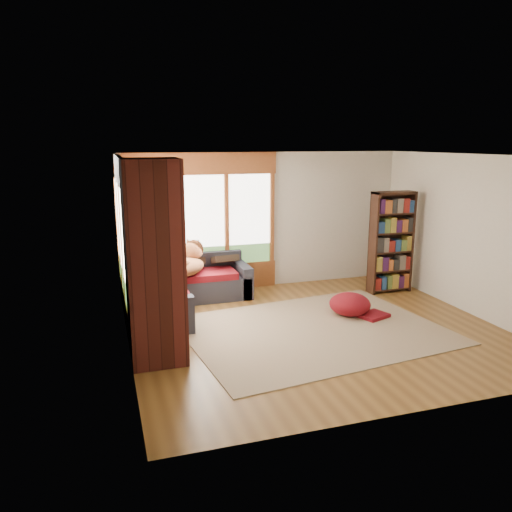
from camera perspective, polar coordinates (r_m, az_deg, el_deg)
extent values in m
plane|color=brown|center=(7.72, 6.81, -8.33)|extent=(5.50, 5.50, 0.00)
plane|color=white|center=(7.20, 7.37, 11.32)|extent=(5.50, 5.50, 0.00)
cube|color=silver|center=(9.65, 0.94, 4.07)|extent=(5.50, 0.04, 2.60)
cube|color=silver|center=(5.26, 18.40, -4.26)|extent=(5.50, 0.04, 2.60)
cube|color=silver|center=(6.72, -14.82, -0.33)|extent=(0.04, 5.00, 2.60)
cube|color=silver|center=(8.84, 23.55, 2.16)|extent=(0.04, 5.00, 2.60)
cube|color=brown|center=(9.31, -6.05, 3.98)|extent=(2.82, 0.10, 1.90)
cube|color=white|center=(9.31, -6.05, 3.98)|extent=(2.54, 0.09, 1.62)
cube|color=brown|center=(7.88, -15.07, 1.97)|extent=(0.10, 2.62, 1.90)
cube|color=white|center=(7.88, -15.07, 1.97)|extent=(0.09, 2.36, 1.62)
cube|color=#79875C|center=(8.64, -15.29, 5.58)|extent=(0.03, 0.72, 0.90)
cube|color=#471914|center=(6.40, -11.53, -0.80)|extent=(0.70, 0.70, 2.60)
cube|color=#262832|center=(9.08, -8.14, -3.70)|extent=(2.20, 0.90, 0.42)
cube|color=#262832|center=(9.31, -8.57, -0.74)|extent=(2.20, 0.20, 0.38)
cube|color=#262832|center=(9.25, -2.03, -2.66)|extent=(0.20, 0.90, 0.60)
cube|color=maroon|center=(8.87, -8.70, -2.29)|extent=(1.90, 0.66, 0.12)
cube|color=#262832|center=(8.38, -11.80, -5.26)|extent=(0.90, 2.20, 0.42)
cube|color=#262832|center=(8.25, -14.35, -2.80)|extent=(0.20, 2.20, 0.38)
cube|color=#262832|center=(7.41, -11.03, -6.94)|extent=(0.90, 0.20, 0.60)
cube|color=maroon|center=(7.98, -10.77, -4.12)|extent=(0.66, 1.20, 0.12)
cube|color=maroon|center=(8.89, -11.51, -2.38)|extent=(0.66, 0.66, 0.12)
cube|color=beige|center=(7.68, 6.62, -8.41)|extent=(4.07, 3.30, 0.01)
cube|color=#351B11|center=(9.86, 17.10, 1.62)|extent=(0.04, 0.27, 1.90)
cube|color=#351B11|center=(9.44, 13.21, 1.37)|extent=(0.04, 0.27, 1.90)
cube|color=#351B11|center=(9.75, 14.80, 1.64)|extent=(0.81, 0.02, 1.90)
cube|color=#351B11|center=(9.85, 14.89, -3.58)|extent=(0.73, 0.25, 0.03)
cube|color=#351B11|center=(9.76, 15.01, -1.55)|extent=(0.73, 0.25, 0.03)
cube|color=#351B11|center=(9.68, 15.14, 0.51)|extent=(0.73, 0.25, 0.03)
cube|color=#351B11|center=(9.61, 15.27, 2.61)|extent=(0.73, 0.25, 0.03)
cube|color=#351B11|center=(9.55, 15.39, 4.73)|extent=(0.73, 0.25, 0.03)
cube|color=#351B11|center=(9.51, 15.52, 6.88)|extent=(0.73, 0.25, 0.03)
cube|color=#726659|center=(9.63, 15.26, 1.48)|extent=(0.69, 0.19, 1.74)
ellipsoid|color=maroon|center=(8.37, 10.68, -5.35)|extent=(0.75, 0.75, 0.37)
ellipsoid|color=brown|center=(8.70, -8.07, -0.72)|extent=(0.97, 1.02, 0.29)
sphere|color=brown|center=(8.94, -7.12, 0.59)|extent=(0.49, 0.49, 0.35)
cone|color=brown|center=(8.86, -7.32, 1.39)|extent=(0.18, 0.18, 0.15)
ellipsoid|color=black|center=(7.92, -9.87, -2.52)|extent=(0.71, 0.81, 0.23)
sphere|color=black|center=(8.09, -10.93, -1.42)|extent=(0.37, 0.37, 0.28)
cone|color=black|center=(8.03, -10.77, -0.72)|extent=(0.14, 0.14, 0.12)
cube|color=#30271C|center=(9.26, -4.19, 0.33)|extent=(0.45, 0.12, 0.45)
cube|color=#30271C|center=(9.15, -7.85, 0.08)|extent=(0.45, 0.12, 0.45)
cube|color=#30271C|center=(8.60, -13.44, -0.99)|extent=(0.45, 0.12, 0.45)
cube|color=#30271C|center=(7.54, -12.81, -2.93)|extent=(0.45, 0.12, 0.45)
cube|color=maroon|center=(9.07, -11.58, -0.17)|extent=(0.42, 0.12, 0.42)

